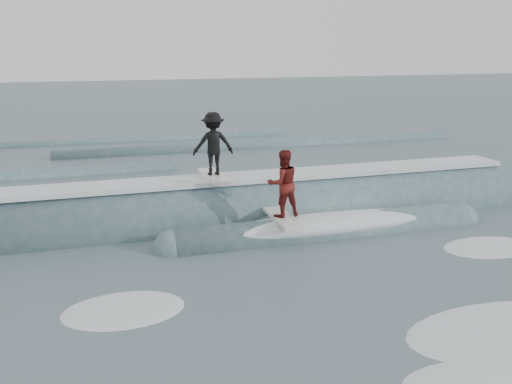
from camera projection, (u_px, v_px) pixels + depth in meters
name	position (u px, v px, depth m)	size (l,w,h in m)	color
ground	(324.00, 295.00, 12.53)	(160.00, 160.00, 0.00)	#40565E
breaking_wave	(255.00, 219.00, 17.87)	(22.03, 4.10, 2.64)	#38555F
surfer_black	(213.00, 146.00, 17.16)	(1.26, 2.01, 2.00)	white
surfer_red	(283.00, 186.00, 15.76)	(0.96, 2.01, 1.98)	silver
whitewater	(437.00, 325.00, 11.16)	(15.45, 7.37, 0.10)	white
far_swells	(125.00, 156.00, 28.01)	(38.73, 8.65, 0.80)	#38555F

